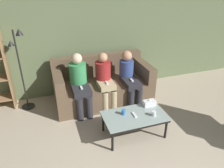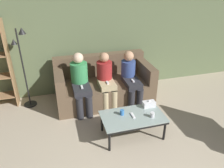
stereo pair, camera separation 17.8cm
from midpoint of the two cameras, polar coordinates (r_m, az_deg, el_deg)
wall_back at (r=4.89m, az=-5.87°, el=12.62°), size 12.00×0.06×2.60m
couch at (r=4.72m, az=-3.74°, el=-0.36°), size 2.01×0.99×0.93m
coffee_table at (r=3.70m, az=4.46°, el=-8.68°), size 1.04×0.61×0.40m
cup_near_left at (r=3.67m, az=1.63°, el=-7.37°), size 0.07×0.07×0.09m
cup_near_right at (r=3.68m, az=9.49°, el=-7.65°), size 0.07×0.07×0.09m
tissue_box at (r=3.93m, az=8.44°, el=-4.92°), size 0.22×0.12×0.13m
game_remote at (r=3.67m, az=4.49°, el=-8.04°), size 0.04×0.15×0.02m
standing_lamp at (r=4.54m, az=-23.92°, el=5.22°), size 0.31×0.26×1.63m
seated_person_left_end at (r=4.30m, az=-9.68°, el=0.66°), size 0.34×0.71×1.16m
seated_person_mid_left at (r=4.41m, az=-3.08°, el=1.36°), size 0.31×0.63×1.11m
seated_person_mid_right at (r=4.53m, az=3.33°, el=1.95°), size 0.31×0.71×1.10m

